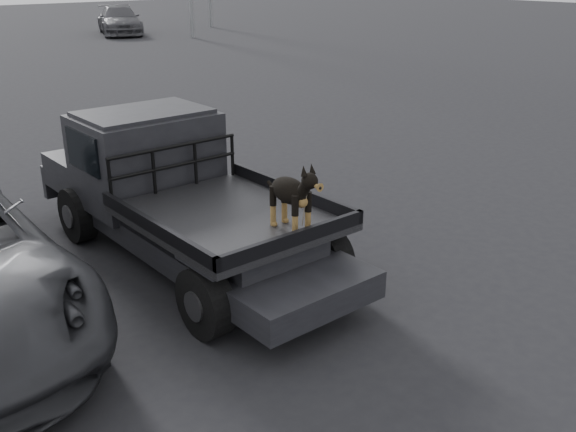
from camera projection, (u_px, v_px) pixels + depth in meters
ground at (315, 287)px, 7.64m from camera, size 120.00×120.00×0.00m
flatbed_ute at (187, 226)px, 8.20m from camera, size 2.00×5.40×0.92m
ute_cab at (145, 143)px, 8.54m from camera, size 1.72×1.30×0.88m
headache_rack at (175, 168)px, 8.07m from camera, size 1.80×0.08×0.55m
dog at (291, 196)px, 6.79m from camera, size 0.32×0.60×0.74m
distant_car_b at (119, 20)px, 34.65m from camera, size 3.67×5.45×1.47m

